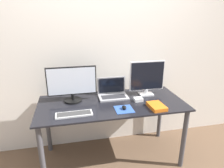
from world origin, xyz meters
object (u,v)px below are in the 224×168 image
Objects in this scene: laptop at (113,92)px; mouse at (124,108)px; keyboard at (74,114)px; monitor_left at (72,84)px; power_brick at (138,99)px; monitor_right at (147,77)px; book at (157,106)px.

laptop is 0.38m from mouse.
monitor_left is at bearing 89.91° from keyboard.
mouse is (0.04, -0.38, -0.03)m from laptop.
keyboard is at bearing -165.72° from power_brick.
monitor_right reaches higher than mouse.
monitor_right is 0.43m from book.
keyboard is 0.76m from power_brick.
monitor_left reaches higher than laptop.
monitor_left is 2.44× the size of book.
monitor_right is at bearing 0.01° from monitor_left.
power_brick is (0.74, 0.19, 0.01)m from keyboard.
monitor_right is 1.24× the size of laptop.
keyboard is 1.63× the size of book.
monitor_right reaches higher than monitor_left.
power_brick reaches higher than keyboard.
laptop is at bearing 142.74° from power_brick.
monitor_left is 1.50× the size of keyboard.
laptop is at bearing 39.04° from keyboard.
mouse is at bearing -32.60° from monitor_left.
monitor_right is 0.98m from keyboard.
keyboard is at bearing 178.22° from book.
monitor_right is 0.30m from power_brick.
power_brick is (0.26, -0.20, -0.04)m from laptop.
monitor_left reaches higher than book.
monitor_right reaches higher than keyboard.
monitor_left is 0.78m from power_brick.
power_brick is at bearing 14.28° from keyboard.
power_brick is (0.74, -0.16, -0.19)m from monitor_left.
mouse is (0.52, -0.33, -0.19)m from monitor_left.
mouse is at bearing -83.31° from laptop.
keyboard is at bearing -90.09° from monitor_left.
book is (0.87, -0.37, -0.19)m from monitor_left.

